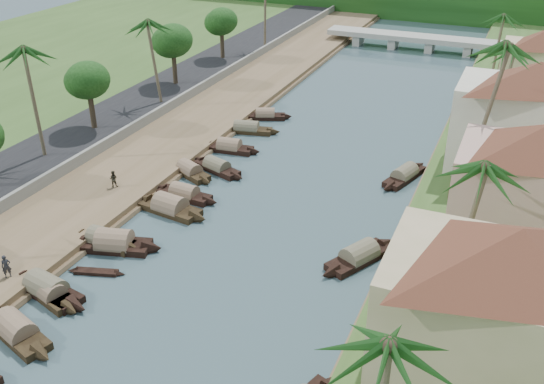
% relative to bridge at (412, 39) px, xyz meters
% --- Properties ---
extents(ground, '(220.00, 220.00, 0.00)m').
position_rel_bridge_xyz_m(ground, '(-0.00, -72.00, -1.72)').
color(ground, '#3D555C').
rests_on(ground, ground).
extents(left_bank, '(10.00, 180.00, 0.80)m').
position_rel_bridge_xyz_m(left_bank, '(-16.00, -52.00, -1.32)').
color(left_bank, brown).
rests_on(left_bank, ground).
extents(right_bank, '(16.00, 180.00, 1.20)m').
position_rel_bridge_xyz_m(right_bank, '(19.00, -52.00, -1.12)').
color(right_bank, '#365321').
rests_on(right_bank, ground).
extents(road, '(8.00, 180.00, 1.40)m').
position_rel_bridge_xyz_m(road, '(-24.50, -52.00, -1.02)').
color(road, black).
rests_on(road, ground).
extents(retaining_wall, '(0.40, 180.00, 1.10)m').
position_rel_bridge_xyz_m(retaining_wall, '(-20.20, -52.00, -0.37)').
color(retaining_wall, slate).
rests_on(retaining_wall, left_bank).
extents(bridge, '(28.00, 4.00, 2.40)m').
position_rel_bridge_xyz_m(bridge, '(0.00, 0.00, 0.00)').
color(bridge, '#A2A297').
rests_on(bridge, ground).
extents(building_near, '(14.85, 14.85, 10.20)m').
position_rel_bridge_xyz_m(building_near, '(18.99, -74.00, 4.66)').
color(building_near, '#CFB58A').
rests_on(building_near, right_bank).
extents(building_mid, '(14.11, 14.11, 9.70)m').
position_rel_bridge_xyz_m(building_mid, '(19.99, -58.00, 4.41)').
color(building_mid, tan).
rests_on(building_mid, right_bank).
extents(building_far, '(15.59, 15.59, 10.20)m').
position_rel_bridge_xyz_m(building_far, '(18.99, -44.00, 4.66)').
color(building_far, white).
rests_on(building_far, right_bank).
extents(sampan_2, '(8.11, 4.05, 2.13)m').
position_rel_bridge_xyz_m(sampan_2, '(-8.69, -79.48, -1.31)').
color(sampan_2, black).
rests_on(sampan_2, ground).
extents(sampan_3, '(8.31, 3.20, 2.19)m').
position_rel_bridge_xyz_m(sampan_3, '(-9.86, -75.36, -1.31)').
color(sampan_3, black).
rests_on(sampan_3, ground).
extents(sampan_4, '(6.84, 3.46, 1.95)m').
position_rel_bridge_xyz_m(sampan_4, '(-9.45, -75.59, -1.31)').
color(sampan_4, black).
rests_on(sampan_4, ground).
extents(sampan_5, '(7.98, 3.90, 2.45)m').
position_rel_bridge_xyz_m(sampan_5, '(-8.98, -68.76, -1.30)').
color(sampan_5, black).
rests_on(sampan_5, ground).
extents(sampan_6, '(6.98, 1.86, 2.11)m').
position_rel_bridge_xyz_m(sampan_6, '(-10.04, -68.68, -1.31)').
color(sampan_6, black).
rests_on(sampan_6, ground).
extents(sampan_7, '(7.12, 1.92, 1.92)m').
position_rel_bridge_xyz_m(sampan_7, '(-8.21, -59.47, -1.32)').
color(sampan_7, black).
rests_on(sampan_7, ground).
extents(sampan_8, '(7.94, 2.91, 2.38)m').
position_rel_bridge_xyz_m(sampan_8, '(-8.05, -62.14, -1.30)').
color(sampan_8, black).
rests_on(sampan_8, ground).
extents(sampan_9, '(7.29, 3.67, 1.88)m').
position_rel_bridge_xyz_m(sampan_9, '(-8.10, -53.43, -1.32)').
color(sampan_9, black).
rests_on(sampan_9, ground).
extents(sampan_10, '(6.75, 4.17, 1.92)m').
position_rel_bridge_xyz_m(sampan_10, '(-10.14, -55.19, -1.32)').
color(sampan_10, black).
rests_on(sampan_10, ground).
extents(sampan_11, '(7.05, 2.24, 2.02)m').
position_rel_bridge_xyz_m(sampan_11, '(-9.15, -48.65, -1.31)').
color(sampan_11, black).
rests_on(sampan_11, ground).
extents(sampan_12, '(8.04, 3.05, 1.93)m').
position_rel_bridge_xyz_m(sampan_12, '(-9.70, -43.26, -1.32)').
color(sampan_12, black).
rests_on(sampan_12, ground).
extents(sampan_13, '(6.56, 3.70, 1.84)m').
position_rel_bridge_xyz_m(sampan_13, '(-9.45, -38.57, -1.32)').
color(sampan_13, black).
rests_on(sampan_13, ground).
extents(sampan_15, '(5.10, 7.80, 2.14)m').
position_rel_bridge_xyz_m(sampan_15, '(8.90, -63.03, -1.31)').
color(sampan_15, black).
rests_on(sampan_15, ground).
extents(sampan_16, '(3.71, 7.91, 1.95)m').
position_rel_bridge_xyz_m(sampan_16, '(9.11, -48.05, -1.31)').
color(sampan_16, black).
rests_on(sampan_16, ground).
extents(canoe_1, '(4.41, 1.94, 0.71)m').
position_rel_bridge_xyz_m(canoe_1, '(-8.27, -72.04, -1.62)').
color(canoe_1, black).
rests_on(canoe_1, ground).
extents(canoe_2, '(5.77, 3.11, 0.86)m').
position_rel_bridge_xyz_m(canoe_2, '(-9.37, -48.03, -1.62)').
color(canoe_2, black).
rests_on(canoe_2, ground).
extents(palm_0, '(3.20, 3.20, 11.26)m').
position_rel_bridge_xyz_m(palm_0, '(15.00, -83.41, 8.96)').
color(palm_0, brown).
rests_on(palm_0, ground).
extents(palm_1, '(3.20, 3.20, 10.97)m').
position_rel_bridge_xyz_m(palm_1, '(16.00, -65.93, 8.69)').
color(palm_1, brown).
rests_on(palm_1, ground).
extents(palm_2, '(3.20, 3.20, 14.61)m').
position_rel_bridge_xyz_m(palm_2, '(15.00, -51.14, 12.20)').
color(palm_2, brown).
rests_on(palm_2, ground).
extents(palm_3, '(3.20, 3.20, 10.27)m').
position_rel_bridge_xyz_m(palm_3, '(16.00, -34.05, 8.00)').
color(palm_3, brown).
rests_on(palm_3, ground).
extents(palm_5, '(3.20, 3.20, 12.00)m').
position_rel_bridge_xyz_m(palm_5, '(-24.00, -59.27, 9.87)').
color(palm_5, brown).
rests_on(palm_5, ground).
extents(palm_6, '(3.20, 3.20, 11.02)m').
position_rel_bridge_xyz_m(palm_6, '(-22.00, -41.59, 8.93)').
color(palm_6, brown).
rests_on(palm_6, ground).
extents(palm_7, '(3.20, 3.20, 10.27)m').
position_rel_bridge_xyz_m(palm_7, '(14.00, -17.50, 8.00)').
color(palm_7, brown).
rests_on(palm_7, ground).
extents(tree_3, '(4.56, 4.56, 7.14)m').
position_rel_bridge_xyz_m(tree_3, '(-24.00, -51.49, 4.84)').
color(tree_3, '#443626').
rests_on(tree_3, ground).
extents(tree_4, '(4.92, 4.92, 7.56)m').
position_rel_bridge_xyz_m(tree_4, '(-24.00, -34.56, 5.12)').
color(tree_4, '#443626').
rests_on(tree_4, ground).
extents(tree_5, '(4.48, 4.48, 7.12)m').
position_rel_bridge_xyz_m(tree_5, '(-24.00, -21.06, 4.85)').
color(tree_5, '#443626').
rests_on(tree_5, ground).
extents(person_near, '(0.72, 0.75, 1.73)m').
position_rel_bridge_xyz_m(person_near, '(-12.89, -75.64, -0.06)').
color(person_near, '#222329').
rests_on(person_near, left_bank).
extents(person_far, '(0.91, 0.81, 1.54)m').
position_rel_bridge_xyz_m(person_far, '(-14.37, -61.31, -0.15)').
color(person_far, '#322F23').
rests_on(person_far, left_bank).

